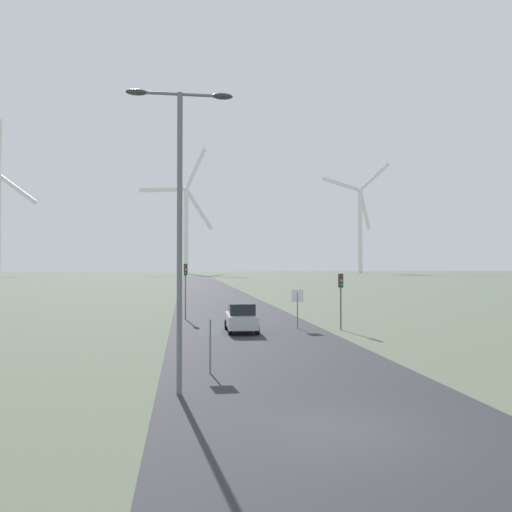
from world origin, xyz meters
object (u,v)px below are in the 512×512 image
stop_sign_near (210,333)px  stop_sign_far (297,301)px  traffic_light_post_near_left (186,279)px  wind_turbine_center (360,221)px  traffic_light_post_near_right (341,289)px  car_approaching (241,318)px  streetlamp (180,203)px  wind_turbine_left (186,220)px

stop_sign_near → stop_sign_far: stop_sign_far is taller
traffic_light_post_near_left → stop_sign_near: bearing=-87.3°
wind_turbine_center → stop_sign_far: bearing=-111.1°
traffic_light_post_near_left → traffic_light_post_near_right: 12.65m
stop_sign_near → car_approaching: stop_sign_near is taller
streetlamp → stop_sign_near: (1.17, 2.99, -4.70)m
stop_sign_far → traffic_light_post_near_left: (-7.36, 6.64, 1.35)m
stop_sign_near → wind_turbine_left: bearing=90.1°
stop_sign_near → traffic_light_post_near_left: (-0.91, 19.50, 1.57)m
stop_sign_near → wind_turbine_left: size_ratio=0.04×
traffic_light_post_near_left → car_approaching: traffic_light_post_near_left is taller
stop_sign_far → traffic_light_post_near_left: size_ratio=0.60×
wind_turbine_left → wind_turbine_center: size_ratio=1.07×
streetlamp → wind_turbine_center: size_ratio=0.18×
stop_sign_near → traffic_light_post_near_right: (9.07, 11.74, 1.11)m
traffic_light_post_near_right → wind_turbine_left: bearing=92.6°
streetlamp → wind_turbine_left: (0.93, 219.05, 19.16)m
traffic_light_post_near_right → wind_turbine_center: (77.99, 210.29, 23.69)m
stop_sign_near → stop_sign_far: size_ratio=0.88×
streetlamp → car_approaching: streetlamp is taller
traffic_light_post_near_right → wind_turbine_left: size_ratio=0.06×
car_approaching → wind_turbine_left: 205.84m
car_approaching → wind_turbine_center: (84.51, 210.32, 25.46)m
wind_turbine_left → wind_turbine_center: wind_turbine_left is taller
traffic_light_post_near_right → stop_sign_far: bearing=156.9°
stop_sign_far → wind_turbine_center: (80.62, 209.17, 24.58)m
stop_sign_near → traffic_light_post_near_left: traffic_light_post_near_left is taller
stop_sign_far → wind_turbine_left: 204.68m
streetlamp → stop_sign_far: size_ratio=3.88×
car_approaching → stop_sign_near: bearing=-102.3°
car_approaching → wind_turbine_left: bearing=90.8°
stop_sign_near → stop_sign_far: (6.44, 12.86, 0.22)m
stop_sign_near → wind_turbine_left: (-0.23, 216.06, 23.86)m
traffic_light_post_near_left → car_approaching: bearing=-66.0°
stop_sign_near → traffic_light_post_near_left: 19.58m
streetlamp → traffic_light_post_near_left: (0.25, 22.48, -3.13)m
streetlamp → traffic_light_post_near_left: size_ratio=2.31×
traffic_light_post_near_right → wind_turbine_left: wind_turbine_left is taller
car_approaching → wind_turbine_center: wind_turbine_center is taller
streetlamp → wind_turbine_left: size_ratio=0.17×
stop_sign_near → stop_sign_far: 14.38m
traffic_light_post_near_left → stop_sign_far: bearing=-42.1°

